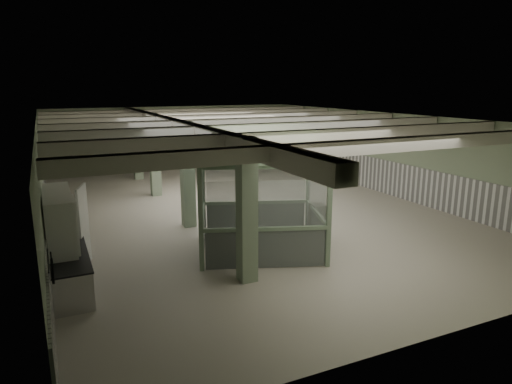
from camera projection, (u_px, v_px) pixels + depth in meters
name	position (u px, v px, depth m)	size (l,w,h in m)	color
floor	(244.00, 211.00, 17.78)	(20.00, 20.00, 0.00)	#BCB6A5
ceiling	(243.00, 117.00, 16.96)	(14.00, 20.00, 0.02)	silver
wall_back	(174.00, 138.00, 26.20)	(14.00, 0.02, 3.60)	#93A483
wall_front	(455.00, 248.00, 8.54)	(14.00, 0.02, 3.60)	#93A483
wall_left	(42.00, 181.00, 14.50)	(0.02, 20.00, 3.60)	#93A483
wall_right	(388.00, 154.00, 20.24)	(0.02, 20.00, 3.60)	#93A483
wainscot_left	(46.00, 213.00, 14.75)	(0.05, 19.90, 1.50)	white
wainscot_right	(386.00, 177.00, 20.47)	(0.05, 19.90, 1.50)	white
wainscot_back	(175.00, 156.00, 26.42)	(13.90, 0.05, 1.50)	white
girder	(178.00, 126.00, 15.99)	(0.45, 19.90, 0.40)	silver
beam_a	(373.00, 146.00, 10.38)	(13.90, 0.35, 0.32)	silver
beam_b	(315.00, 135.00, 12.59)	(13.90, 0.35, 0.32)	silver
beam_c	(274.00, 128.00, 14.79)	(13.90, 0.35, 0.32)	silver
beam_d	(243.00, 122.00, 17.00)	(13.90, 0.35, 0.32)	silver
beam_e	(220.00, 118.00, 19.21)	(13.90, 0.35, 0.32)	silver
beam_f	(201.00, 115.00, 21.42)	(13.90, 0.35, 0.32)	silver
beam_g	(186.00, 112.00, 23.62)	(13.90, 0.35, 0.32)	silver
column_a	(247.00, 211.00, 11.05)	(0.42, 0.42, 3.60)	#93A988
column_b	(187.00, 175.00, 15.46)	(0.42, 0.42, 3.60)	#93A988
column_c	(154.00, 155.00, 19.88)	(0.42, 0.42, 3.60)	#93A988
column_d	(137.00, 145.00, 23.41)	(0.42, 0.42, 3.60)	#93A988
hook_rail	(48.00, 260.00, 7.81)	(0.02, 0.02, 1.20)	black
pendant_front	(329.00, 148.00, 12.88)	(0.44, 0.44, 0.22)	#2B392D
pendant_mid	(250.00, 131.00, 17.73)	(0.44, 0.44, 0.22)	#2B392D
pendant_back	(208.00, 122.00, 22.15)	(0.44, 0.44, 0.22)	#2B392D
prep_counter	(67.00, 256.00, 11.78)	(0.87, 4.99, 0.91)	silver
pitcher_near	(67.00, 225.00, 12.49)	(0.17, 0.19, 0.25)	silver
pitcher_far	(68.00, 236.00, 11.55)	(0.19, 0.23, 0.29)	silver
veg_colander	(68.00, 221.00, 12.97)	(0.40, 0.40, 0.18)	#46464B
orange_bowl	(69.00, 220.00, 13.21)	(0.29, 0.29, 0.10)	#B2B2B7
skillet_near	(53.00, 275.00, 7.73)	(0.31, 0.31, 0.04)	black
skillet_far	(52.00, 267.00, 8.07)	(0.31, 0.31, 0.04)	black
walkin_cooler	(62.00, 235.00, 11.27)	(0.95, 2.51, 2.30)	white
guard_booth	(260.00, 186.00, 13.10)	(4.44, 4.10, 2.92)	#8AA584
filing_cabinet	(317.00, 223.00, 14.20)	(0.38, 0.55, 1.19)	#565748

